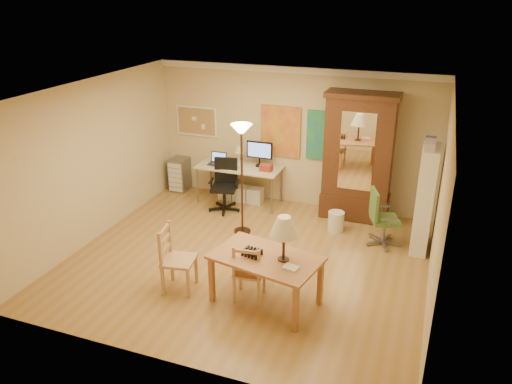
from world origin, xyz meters
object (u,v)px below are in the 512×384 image
(computer_desk, at_px, (242,180))
(bookshelf, at_px, (425,200))
(dining_table, at_px, (272,249))
(office_chair_black, at_px, (225,197))
(office_chair_green, at_px, (382,230))
(armoire, at_px, (358,165))

(computer_desk, bearing_deg, bookshelf, -12.93)
(dining_table, relative_size, office_chair_black, 1.55)
(dining_table, relative_size, office_chair_green, 1.59)
(office_chair_black, xyz_separation_m, armoire, (2.43, 0.57, 0.76))
(office_chair_green, xyz_separation_m, armoire, (-0.62, 0.96, 0.77))
(armoire, bearing_deg, office_chair_black, -166.80)
(office_chair_black, xyz_separation_m, office_chair_green, (3.05, -0.39, -0.01))
(computer_desk, distance_m, bookshelf, 3.61)
(computer_desk, xyz_separation_m, bookshelf, (3.49, -0.80, 0.42))
(dining_table, bearing_deg, office_chair_green, 62.03)
(dining_table, xyz_separation_m, computer_desk, (-1.69, 3.14, -0.39))
(computer_desk, bearing_deg, dining_table, -61.71)
(office_chair_green, distance_m, bookshelf, 0.87)
(office_chair_black, relative_size, bookshelf, 0.57)
(armoire, bearing_deg, computer_desk, -177.96)
(office_chair_black, relative_size, armoire, 0.43)
(dining_table, bearing_deg, office_chair_black, 124.98)
(office_chair_black, bearing_deg, computer_desk, 71.33)
(dining_table, xyz_separation_m, office_chair_green, (1.20, 2.26, -0.59))
(bookshelf, bearing_deg, armoire, 144.41)
(computer_desk, distance_m, office_chair_black, 0.55)
(bookshelf, bearing_deg, office_chair_green, -172.75)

